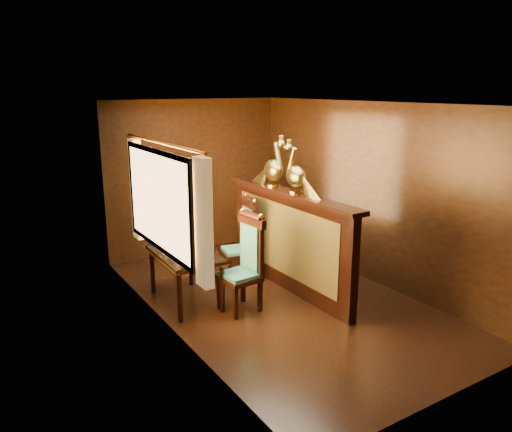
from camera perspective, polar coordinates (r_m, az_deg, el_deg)
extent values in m
plane|color=black|center=(6.57, 2.83, -9.61)|extent=(5.00, 5.00, 0.00)
cube|color=black|center=(8.29, -7.00, 4.49)|extent=(3.00, 0.04, 2.50)
cube|color=black|center=(4.44, 21.87, -5.47)|extent=(3.00, 0.04, 2.50)
cube|color=black|center=(5.47, -10.02, -0.94)|extent=(0.04, 5.00, 2.50)
cube|color=black|center=(7.11, 12.94, 2.53)|extent=(0.04, 5.00, 2.50)
cube|color=beige|center=(5.99, 3.14, 12.74)|extent=(3.00, 5.00, 0.04)
cube|color=#FFC672|center=(5.69, -11.22, 1.70)|extent=(0.01, 1.70, 1.05)
cube|color=#F3B742|center=(4.87, -6.01, -0.87)|extent=(0.10, 0.22, 1.30)
cube|color=#F3B742|center=(6.63, -13.46, 2.95)|extent=(0.10, 0.22, 1.30)
cylinder|color=orange|center=(5.61, -10.82, 8.23)|extent=(0.03, 2.20, 0.03)
cube|color=black|center=(6.74, 3.71, -3.06)|extent=(0.12, 2.60, 1.30)
cube|color=#363418|center=(6.69, 3.27, -2.75)|extent=(0.02, 2.20, 0.95)
cube|color=black|center=(6.57, 3.81, 2.60)|extent=(0.26, 2.70, 0.06)
cube|color=black|center=(6.35, -8.13, -4.31)|extent=(0.72, 1.14, 0.04)
cube|color=orange|center=(6.36, -8.12, -4.57)|extent=(0.74, 1.16, 0.02)
cylinder|color=black|center=(5.95, -8.69, -9.24)|extent=(0.06, 0.06, 0.61)
cylinder|color=black|center=(6.15, -3.86, -8.29)|extent=(0.06, 0.06, 0.61)
cylinder|color=black|center=(6.83, -11.75, -6.19)|extent=(0.06, 0.06, 0.61)
cylinder|color=black|center=(7.00, -7.46, -5.47)|extent=(0.06, 0.06, 0.61)
cylinder|color=#BD7423|center=(6.12, -6.77, -4.75)|extent=(0.30, 0.30, 0.01)
cone|color=white|center=(6.10, -6.79, -4.27)|extent=(0.11, 0.11, 0.10)
cylinder|color=#BD7423|center=(6.57, -8.58, -3.44)|extent=(0.30, 0.30, 0.01)
cone|color=white|center=(6.55, -8.60, -3.00)|extent=(0.11, 0.11, 0.10)
cylinder|color=silver|center=(6.22, -10.11, -4.31)|extent=(0.03, 0.03, 0.06)
cylinder|color=silver|center=(6.27, -10.32, -4.17)|extent=(0.03, 0.03, 0.06)
cube|color=black|center=(6.15, -1.92, -7.12)|extent=(0.47, 0.47, 0.06)
cube|color=#165764|center=(6.13, -1.93, -6.71)|extent=(0.43, 0.43, 0.05)
cube|color=#165764|center=(6.13, -0.49, -3.54)|extent=(0.06, 0.34, 0.56)
cube|color=black|center=(6.00, -2.33, -10.00)|extent=(0.05, 0.05, 0.39)
cube|color=black|center=(6.20, 0.46, -9.17)|extent=(0.05, 0.05, 0.39)
cube|color=black|center=(6.28, -4.23, -8.88)|extent=(0.05, 0.05, 0.39)
cube|color=black|center=(6.46, -1.51, -8.13)|extent=(0.05, 0.05, 0.39)
sphere|color=orange|center=(5.87, 0.55, -0.04)|extent=(0.07, 0.07, 0.07)
sphere|color=orange|center=(6.15, -1.50, 0.64)|extent=(0.07, 0.07, 0.07)
cube|color=black|center=(7.07, -2.09, -4.24)|extent=(0.50, 0.50, 0.06)
cube|color=#165764|center=(7.05, -2.09, -3.88)|extent=(0.45, 0.45, 0.05)
cube|color=#165764|center=(7.02, -0.67, -1.28)|extent=(0.10, 0.34, 0.55)
cube|color=black|center=(6.93, -2.98, -6.57)|extent=(0.05, 0.05, 0.38)
cube|color=black|center=(7.04, -0.22, -6.20)|extent=(0.05, 0.05, 0.38)
cube|color=black|center=(7.25, -3.86, -5.61)|extent=(0.05, 0.05, 0.38)
cube|color=black|center=(7.35, -1.21, -5.28)|extent=(0.05, 0.05, 0.38)
sphere|color=orange|center=(6.76, -0.16, 1.72)|extent=(0.07, 0.07, 0.07)
sphere|color=orange|center=(7.08, -1.19, 2.32)|extent=(0.07, 0.07, 0.07)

